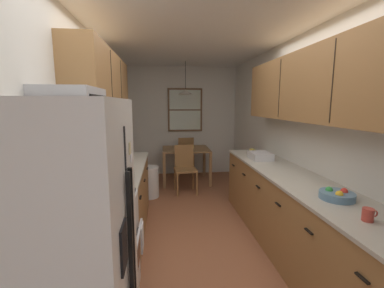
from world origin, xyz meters
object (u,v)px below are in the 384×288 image
(mug_spare, at_px, (252,151))
(dining_chair_far, at_px, (185,154))
(dining_table, at_px, (186,153))
(table_serving_bowl, at_px, (190,147))
(fruit_bowl, at_px, (337,195))
(stove_range, at_px, (97,253))
(mug_by_coffeemaker, at_px, (368,215))
(refrigerator, at_px, (65,263))
(microwave_over_range, at_px, (73,108))
(dining_chair_near, at_px, (185,166))
(trash_bin, at_px, (149,182))
(storage_canister, at_px, (108,172))
(dish_rack, at_px, (260,156))

(mug_spare, bearing_deg, dining_chair_far, 111.84)
(dining_table, relative_size, table_serving_bowl, 5.24)
(dining_chair_far, height_order, fruit_bowl, fruit_bowl)
(stove_range, relative_size, mug_by_coffeemaker, 9.90)
(refrigerator, relative_size, microwave_over_range, 2.96)
(dining_chair_near, bearing_deg, table_serving_bowl, 76.84)
(refrigerator, height_order, mug_by_coffeemaker, refrigerator)
(mug_spare, distance_m, fruit_bowl, 1.95)
(trash_bin, bearing_deg, storage_canister, -98.79)
(stove_range, bearing_deg, microwave_over_range, 179.97)
(dining_chair_near, relative_size, storage_canister, 4.62)
(trash_bin, distance_m, mug_by_coffeemaker, 3.54)
(stove_range, height_order, microwave_over_range, microwave_over_range)
(dining_chair_far, relative_size, mug_spare, 7.76)
(dining_chair_near, bearing_deg, refrigerator, -105.04)
(mug_by_coffeemaker, bearing_deg, dining_chair_far, 100.75)
(dining_table, distance_m, dining_chair_near, 0.65)
(dish_rack, distance_m, table_serving_bowl, 2.15)
(stove_range, distance_m, dish_rack, 2.47)
(storage_canister, bearing_deg, dining_chair_near, 65.86)
(stove_range, bearing_deg, dining_table, 73.00)
(stove_range, bearing_deg, dining_chair_far, 75.01)
(dining_table, height_order, storage_canister, storage_canister)
(stove_range, bearing_deg, refrigerator, -87.72)
(microwave_over_range, distance_m, table_serving_bowl, 3.76)
(storage_canister, bearing_deg, trash_bin, 81.21)
(dining_chair_near, bearing_deg, mug_spare, -43.30)
(dining_chair_far, relative_size, trash_bin, 1.59)
(dining_chair_near, relative_size, trash_bin, 1.59)
(dining_chair_far, distance_m, trash_bin, 1.69)
(refrigerator, xyz_separation_m, dining_chair_near, (0.94, 3.48, -0.36))
(mug_spare, bearing_deg, fruit_bowl, -88.72)
(stove_range, distance_m, fruit_bowl, 2.05)
(dining_chair_near, xyz_separation_m, mug_spare, (0.99, -0.93, 0.44))
(dining_chair_near, bearing_deg, mug_by_coffeemaker, -73.50)
(refrigerator, xyz_separation_m, storage_canister, (-0.03, 1.32, 0.14))
(storage_canister, distance_m, fruit_bowl, 2.13)
(table_serving_bowl, bearing_deg, dish_rack, -67.56)
(microwave_over_range, bearing_deg, dish_rack, 35.27)
(refrigerator, distance_m, fruit_bowl, 2.06)
(microwave_over_range, relative_size, trash_bin, 1.02)
(storage_canister, relative_size, mug_spare, 1.68)
(microwave_over_range, bearing_deg, table_serving_bowl, 70.20)
(stove_range, relative_size, dining_chair_far, 1.22)
(refrigerator, xyz_separation_m, mug_spare, (1.92, 2.55, 0.08))
(refrigerator, distance_m, table_serving_bowl, 4.30)
(dish_rack, bearing_deg, fruit_bowl, -87.99)
(refrigerator, relative_size, trash_bin, 3.04)
(table_serving_bowl, bearing_deg, mug_spare, -62.73)
(microwave_over_range, height_order, dining_table, microwave_over_range)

